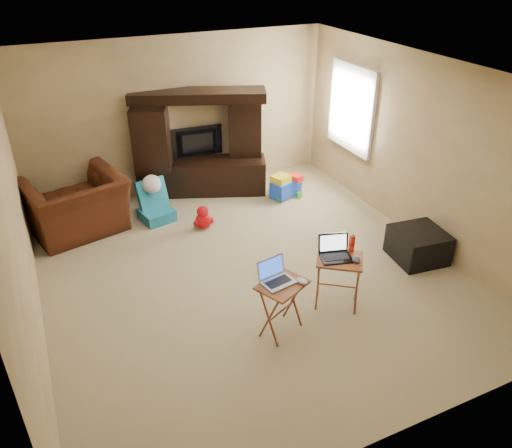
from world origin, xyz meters
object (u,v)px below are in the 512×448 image
recliner (76,206)px  tray_table_right (338,282)px  laptop_left (278,274)px  entertainment_center (200,143)px  television (198,143)px  mouse_left (302,281)px  ottoman (418,245)px  water_bottle (352,243)px  tray_table_left (281,308)px  plush_toy (203,217)px  child_rocker (156,202)px  mouse_right (356,259)px  push_toy (286,185)px  laptop_right (337,249)px

recliner → tray_table_right: bearing=115.5°
laptop_left → entertainment_center: bearing=72.9°
television → mouse_left: television is taller
ottoman → mouse_left: size_ratio=4.98×
laptop_left → water_bottle: bearing=-0.8°
tray_table_left → water_bottle: water_bottle is taller
ottoman → tray_table_right: tray_table_right is taller
plush_toy → mouse_left: size_ratio=2.81×
child_rocker → tray_table_right: bearing=-77.3°
mouse_right → entertainment_center: bearing=98.3°
recliner → child_rocker: bearing=158.7°
tray_table_left → tray_table_right: bearing=-16.5°
laptop_left → mouse_left: laptop_left is taller
television → plush_toy: television is taller
push_toy → ottoman: ottoman is taller
tray_table_left → tray_table_right: size_ratio=0.97×
laptop_right → water_bottle: 0.25m
television → mouse_left: bearing=90.2°
child_rocker → water_bottle: bearing=-73.4°
laptop_left → tray_table_right: bearing=-3.9°
tray_table_right → plush_toy: bearing=144.6°
recliner → tray_table_right: recliner is taller
television → mouse_right: 3.79m
mouse_left → water_bottle: water_bottle is taller
tray_table_left → laptop_left: 0.44m
laptop_left → laptop_right: 0.78m
ottoman → tray_table_right: bearing=-165.6°
laptop_left → child_rocker: bearing=89.9°
entertainment_center → water_bottle: bearing=-58.6°
television → push_toy: size_ratio=1.63×
push_toy → ottoman: (0.73, -2.37, 0.00)m
laptop_right → mouse_right: bearing=-24.2°
tray_table_right → mouse_left: mouse_left is taller
laptop_right → mouse_right: laptop_right is taller
ottoman → laptop_left: laptop_left is taller
entertainment_center → laptop_right: bearing=-62.6°
tray_table_right → entertainment_center: bearing=132.3°
ottoman → tray_table_left: (-2.30, -0.51, 0.11)m
entertainment_center → laptop_right: size_ratio=6.15×
tray_table_right → mouse_right: mouse_right is taller
child_rocker → tray_table_right: 3.16m
mouse_right → television: bearing=98.0°
television → ottoman: bearing=123.7°
recliner → child_rocker: 1.12m
ottoman → mouse_right: 1.55m
child_rocker → tray_table_right: (1.36, -2.86, 0.02)m
ottoman → water_bottle: (-1.32, -0.31, 0.55)m
laptop_left → push_toy: bearing=50.2°
child_rocker → mouse_right: bearing=-76.2°
tray_table_right → laptop_left: 0.92m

